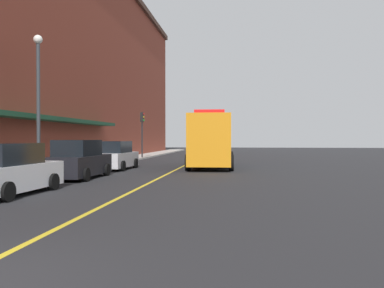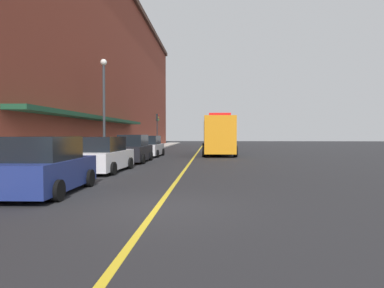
# 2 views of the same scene
# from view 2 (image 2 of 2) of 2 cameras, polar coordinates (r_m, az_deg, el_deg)

# --- Properties ---
(ground_plane) EXTENTS (112.00, 112.00, 0.00)m
(ground_plane) POSITION_cam_2_polar(r_m,az_deg,el_deg) (33.75, 0.85, -1.57)
(ground_plane) COLOR #232326
(sidewalk_left) EXTENTS (2.40, 70.00, 0.15)m
(sidewalk_left) POSITION_cam_2_polar(r_m,az_deg,el_deg) (34.57, -9.47, -1.39)
(sidewalk_left) COLOR #ADA8A0
(sidewalk_left) RESTS_ON ground
(lane_center_stripe) EXTENTS (0.16, 70.00, 0.01)m
(lane_center_stripe) POSITION_cam_2_polar(r_m,az_deg,el_deg) (33.75, 0.85, -1.56)
(lane_center_stripe) COLOR gold
(lane_center_stripe) RESTS_ON ground
(brick_building_left) EXTENTS (14.44, 64.00, 17.64)m
(brick_building_left) POSITION_cam_2_polar(r_m,az_deg,el_deg) (36.78, -22.19, 12.39)
(brick_building_left) COLOR brown
(brick_building_left) RESTS_ON ground
(parked_car_0) EXTENTS (2.15, 4.43, 1.87)m
(parked_car_0) POSITION_cam_2_polar(r_m,az_deg,el_deg) (11.89, -23.62, -3.64)
(parked_car_0) COLOR navy
(parked_car_0) RESTS_ON ground
(parked_car_1) EXTENTS (2.15, 4.71, 1.81)m
(parked_car_1) POSITION_cam_2_polar(r_m,az_deg,el_deg) (17.65, -14.78, -1.92)
(parked_car_1) COLOR silver
(parked_car_1) RESTS_ON ground
(parked_car_2) EXTENTS (2.00, 4.69, 1.90)m
(parked_car_2) POSITION_cam_2_polar(r_m,az_deg,el_deg) (23.26, -9.90, -0.93)
(parked_car_2) COLOR black
(parked_car_2) RESTS_ON ground
(parked_car_3) EXTENTS (2.15, 4.39, 1.80)m
(parked_car_3) POSITION_cam_2_polar(r_m,az_deg,el_deg) (28.86, -7.31, -0.48)
(parked_car_3) COLOR silver
(parked_car_3) RESTS_ON ground
(utility_truck) EXTENTS (3.10, 8.32, 3.70)m
(utility_truck) POSITION_cam_2_polar(r_m,az_deg,el_deg) (30.83, 4.50, 1.39)
(utility_truck) COLOR orange
(utility_truck) RESTS_ON ground
(parking_meter_1) EXTENTS (0.14, 0.18, 1.33)m
(parking_meter_1) POSITION_cam_2_polar(r_m,az_deg,el_deg) (18.68, -17.98, -1.08)
(parking_meter_1) COLOR #4C4C51
(parking_meter_1) RESTS_ON sidewalk_left
(parking_meter_2) EXTENTS (0.14, 0.18, 1.33)m
(parking_meter_2) POSITION_cam_2_polar(r_m,az_deg,el_deg) (12.82, -28.64, -2.47)
(parking_meter_2) COLOR #4C4C51
(parking_meter_2) RESTS_ON sidewalk_left
(street_lamp_left) EXTENTS (0.44, 0.44, 6.94)m
(street_lamp_left) POSITION_cam_2_polar(r_m,az_deg,el_deg) (23.87, -14.86, 7.57)
(street_lamp_left) COLOR #33383D
(street_lamp_left) RESTS_ON sidewalk_left
(traffic_light_near) EXTENTS (0.38, 0.36, 4.30)m
(traffic_light_near) POSITION_cam_2_polar(r_m,az_deg,el_deg) (41.78, -5.98, 3.39)
(traffic_light_near) COLOR #232326
(traffic_light_near) RESTS_ON sidewalk_left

